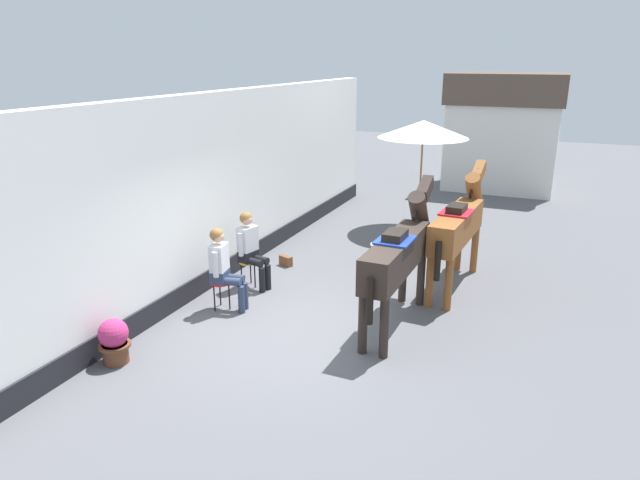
{
  "coord_description": "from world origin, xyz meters",
  "views": [
    {
      "loc": [
        3.15,
        -7.07,
        3.98
      ],
      "look_at": [
        -0.4,
        1.2,
        1.05
      ],
      "focal_mm": 31.8,
      "sensor_mm": 36.0,
      "label": 1
    }
  ],
  "objects_px": {
    "seated_visitor_far": "(251,246)",
    "cafe_parasol": "(423,130)",
    "saddled_horse_far": "(459,224)",
    "flower_planter_near": "(114,340)",
    "spare_stool_white": "(378,247)",
    "seated_visitor_near": "(223,265)",
    "saddled_horse_near": "(399,253)",
    "satchel_bag": "(286,261)"
  },
  "relations": [
    {
      "from": "saddled_horse_far",
      "to": "flower_planter_near",
      "type": "relative_size",
      "value": 4.68
    },
    {
      "from": "saddled_horse_near",
      "to": "flower_planter_near",
      "type": "relative_size",
      "value": 4.68
    },
    {
      "from": "seated_visitor_far",
      "to": "saddled_horse_near",
      "type": "height_order",
      "value": "saddled_horse_near"
    },
    {
      "from": "seated_visitor_far",
      "to": "flower_planter_near",
      "type": "bearing_deg",
      "value": -96.95
    },
    {
      "from": "seated_visitor_far",
      "to": "cafe_parasol",
      "type": "xyz_separation_m",
      "value": [
        1.87,
        4.81,
        1.59
      ]
    },
    {
      "from": "saddled_horse_near",
      "to": "cafe_parasol",
      "type": "relative_size",
      "value": 1.16
    },
    {
      "from": "flower_planter_near",
      "to": "cafe_parasol",
      "type": "bearing_deg",
      "value": 74.11
    },
    {
      "from": "seated_visitor_far",
      "to": "seated_visitor_near",
      "type": "bearing_deg",
      "value": -86.0
    },
    {
      "from": "seated_visitor_near",
      "to": "spare_stool_white",
      "type": "bearing_deg",
      "value": 59.73
    },
    {
      "from": "seated_visitor_far",
      "to": "spare_stool_white",
      "type": "relative_size",
      "value": 3.02
    },
    {
      "from": "seated_visitor_near",
      "to": "flower_planter_near",
      "type": "height_order",
      "value": "seated_visitor_near"
    },
    {
      "from": "saddled_horse_near",
      "to": "cafe_parasol",
      "type": "distance_m",
      "value": 5.42
    },
    {
      "from": "saddled_horse_near",
      "to": "spare_stool_white",
      "type": "distance_m",
      "value": 2.64
    },
    {
      "from": "saddled_horse_far",
      "to": "seated_visitor_far",
      "type": "bearing_deg",
      "value": -155.84
    },
    {
      "from": "seated_visitor_near",
      "to": "spare_stool_white",
      "type": "xyz_separation_m",
      "value": [
        1.7,
        2.92,
        -0.38
      ]
    },
    {
      "from": "saddled_horse_near",
      "to": "saddled_horse_far",
      "type": "height_order",
      "value": "same"
    },
    {
      "from": "seated_visitor_far",
      "to": "spare_stool_white",
      "type": "distance_m",
      "value": 2.64
    },
    {
      "from": "saddled_horse_near",
      "to": "flower_planter_near",
      "type": "distance_m",
      "value": 4.23
    },
    {
      "from": "seated_visitor_near",
      "to": "saddled_horse_far",
      "type": "distance_m",
      "value": 4.15
    },
    {
      "from": "seated_visitor_near",
      "to": "flower_planter_near",
      "type": "bearing_deg",
      "value": -102.16
    },
    {
      "from": "seated_visitor_near",
      "to": "satchel_bag",
      "type": "distance_m",
      "value": 2.31
    },
    {
      "from": "seated_visitor_far",
      "to": "flower_planter_near",
      "type": "distance_m",
      "value": 3.11
    },
    {
      "from": "flower_planter_near",
      "to": "saddled_horse_near",
      "type": "bearing_deg",
      "value": 40.04
    },
    {
      "from": "satchel_bag",
      "to": "saddled_horse_far",
      "type": "bearing_deg",
      "value": 26.57
    },
    {
      "from": "flower_planter_near",
      "to": "spare_stool_white",
      "type": "xyz_separation_m",
      "value": [
        2.15,
        4.97,
        0.07
      ]
    },
    {
      "from": "saddled_horse_near",
      "to": "satchel_bag",
      "type": "relative_size",
      "value": 10.71
    },
    {
      "from": "flower_planter_near",
      "to": "cafe_parasol",
      "type": "distance_m",
      "value": 8.43
    },
    {
      "from": "saddled_horse_far",
      "to": "flower_planter_near",
      "type": "distance_m",
      "value": 5.95
    },
    {
      "from": "seated_visitor_near",
      "to": "saddled_horse_near",
      "type": "xyz_separation_m",
      "value": [
        2.73,
        0.61,
        0.38
      ]
    },
    {
      "from": "seated_visitor_near",
      "to": "spare_stool_white",
      "type": "height_order",
      "value": "seated_visitor_near"
    },
    {
      "from": "seated_visitor_near",
      "to": "seated_visitor_far",
      "type": "bearing_deg",
      "value": 94.0
    },
    {
      "from": "seated_visitor_far",
      "to": "satchel_bag",
      "type": "distance_m",
      "value": 1.39
    },
    {
      "from": "seated_visitor_far",
      "to": "spare_stool_white",
      "type": "height_order",
      "value": "seated_visitor_far"
    },
    {
      "from": "saddled_horse_far",
      "to": "cafe_parasol",
      "type": "relative_size",
      "value": 1.16
    },
    {
      "from": "satchel_bag",
      "to": "saddled_horse_near",
      "type": "bearing_deg",
      "value": -9.03
    },
    {
      "from": "cafe_parasol",
      "to": "satchel_bag",
      "type": "height_order",
      "value": "cafe_parasol"
    },
    {
      "from": "flower_planter_near",
      "to": "spare_stool_white",
      "type": "height_order",
      "value": "flower_planter_near"
    },
    {
      "from": "seated_visitor_far",
      "to": "saddled_horse_near",
      "type": "distance_m",
      "value": 2.85
    },
    {
      "from": "saddled_horse_far",
      "to": "flower_planter_near",
      "type": "height_order",
      "value": "saddled_horse_far"
    },
    {
      "from": "seated_visitor_near",
      "to": "seated_visitor_far",
      "type": "relative_size",
      "value": 1.0
    },
    {
      "from": "cafe_parasol",
      "to": "spare_stool_white",
      "type": "relative_size",
      "value": 5.61
    },
    {
      "from": "seated_visitor_far",
      "to": "cafe_parasol",
      "type": "distance_m",
      "value": 5.4
    }
  ]
}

